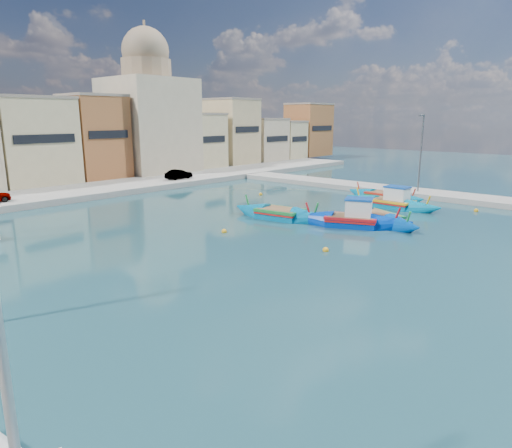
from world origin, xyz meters
TOP-DOWN VIEW (x-y plane):
  - ground at (0.00, 0.00)m, footprint 160.00×160.00m
  - east_quay at (18.00, 0.00)m, footprint 4.00×70.00m
  - north_quay at (0.00, 32.00)m, footprint 80.00×8.00m
  - north_townhouses at (6.68, 39.36)m, footprint 83.20×7.87m
  - church_block at (10.00, 40.00)m, footprint 10.00×10.00m
  - quay_street_lamp at (17.44, 6.00)m, footprint 1.18×0.16m
  - parked_cars at (-10.26, 30.50)m, footprint 28.81×2.02m
  - luzzu_turquoise_cabin at (10.25, 5.34)m, footprint 2.30×9.29m
  - luzzu_blue_cabin at (1.82, 4.36)m, footprint 5.57×9.09m
  - luzzu_cyan_mid at (13.61, 7.65)m, footprint 2.46×8.36m
  - luzzu_green at (0.31, 9.81)m, footprint 3.44×8.91m
  - luzzu_blue_south at (4.15, 3.46)m, footprint 5.77×9.08m
  - mooring_buoys at (3.03, 4.27)m, footprint 19.42×25.31m

SIDE VIEW (x-z plane):
  - ground at x=0.00m, z-range 0.00..0.00m
  - mooring_buoys at x=3.03m, z-range -0.10..0.26m
  - east_quay at x=18.00m, z-range 0.00..0.50m
  - luzzu_cyan_mid at x=13.61m, z-range -0.96..1.48m
  - luzzu_blue_south at x=4.15m, z-range -1.04..1.58m
  - luzzu_green at x=0.31m, z-range -1.07..1.66m
  - north_quay at x=0.00m, z-range 0.00..0.60m
  - luzzu_turquoise_cabin at x=10.25m, z-range -1.12..1.84m
  - luzzu_blue_cabin at x=1.82m, z-range -1.20..1.97m
  - parked_cars at x=-10.26m, z-range 0.56..1.82m
  - quay_street_lamp at x=17.44m, z-range 0.34..8.34m
  - north_townhouses at x=6.68m, z-range -0.10..10.09m
  - church_block at x=10.00m, z-range -1.14..17.96m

